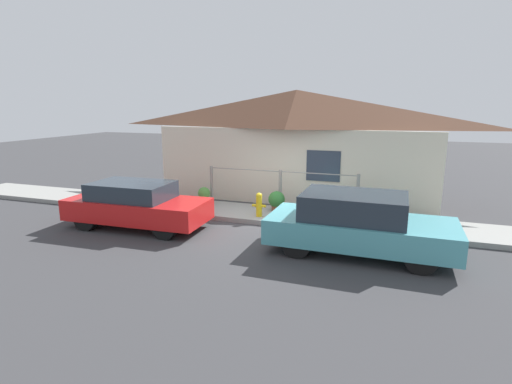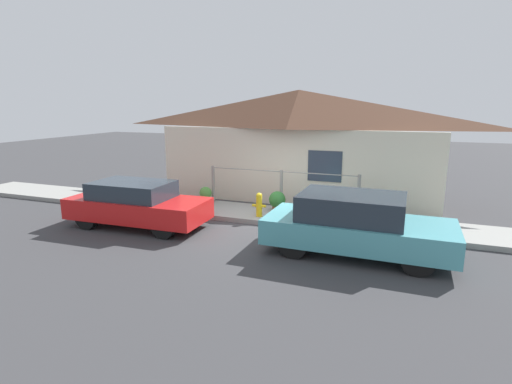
% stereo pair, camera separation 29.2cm
% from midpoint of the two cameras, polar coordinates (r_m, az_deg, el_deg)
% --- Properties ---
extents(ground_plane, '(60.00, 60.00, 0.00)m').
position_cam_midpoint_polar(ground_plane, '(11.40, 1.92, -4.87)').
color(ground_plane, '#38383A').
extents(sidewalk, '(24.00, 1.76, 0.14)m').
position_cam_midpoint_polar(sidewalk, '(12.18, 3.25, -3.39)').
color(sidewalk, gray).
rests_on(sidewalk, ground_plane).
extents(house, '(10.00, 2.23, 3.87)m').
position_cam_midpoint_polar(house, '(14.22, 6.59, 10.99)').
color(house, beige).
rests_on(house, ground_plane).
extents(fence, '(4.90, 0.10, 1.22)m').
position_cam_midpoint_polar(fence, '(12.69, 4.28, 0.69)').
color(fence, gray).
rests_on(fence, sidewalk).
extents(car_left, '(3.98, 1.71, 1.28)m').
position_cam_midpoint_polar(car_left, '(11.65, -15.98, -1.64)').
color(car_left, red).
rests_on(car_left, ground_plane).
extents(car_right, '(4.24, 1.86, 1.41)m').
position_cam_midpoint_polar(car_right, '(9.47, 14.94, -4.48)').
color(car_right, teal).
rests_on(car_right, ground_plane).
extents(fire_hydrant, '(0.42, 0.19, 0.71)m').
position_cam_midpoint_polar(fire_hydrant, '(11.74, 1.16, -1.73)').
color(fire_hydrant, yellow).
rests_on(fire_hydrant, sidewalk).
extents(potted_plant_near_hydrant, '(0.52, 0.52, 0.62)m').
position_cam_midpoint_polar(potted_plant_near_hydrant, '(12.36, 3.73, -1.22)').
color(potted_plant_near_hydrant, brown).
rests_on(potted_plant_near_hydrant, sidewalk).
extents(potted_plant_by_fence, '(0.41, 0.41, 0.54)m').
position_cam_midpoint_polar(potted_plant_by_fence, '(13.48, -6.60, -0.26)').
color(potted_plant_by_fence, '#9E5638').
rests_on(potted_plant_by_fence, sidewalk).
extents(potted_plant_corner, '(0.40, 0.40, 0.52)m').
position_cam_midpoint_polar(potted_plant_corner, '(11.98, 14.53, -2.27)').
color(potted_plant_corner, '#9E5638').
rests_on(potted_plant_corner, sidewalk).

